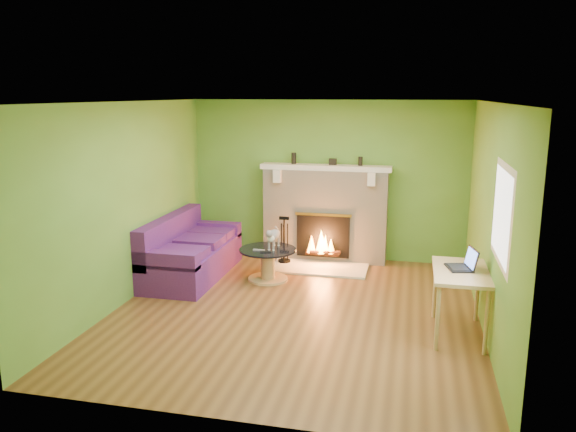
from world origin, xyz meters
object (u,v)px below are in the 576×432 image
(coffee_table, at_px, (268,262))
(desk, at_px, (461,278))
(sofa, at_px, (189,253))
(cat, at_px, (274,237))

(coffee_table, height_order, desk, desk)
(sofa, height_order, cat, sofa)
(desk, relative_size, cat, 1.96)
(coffee_table, bearing_deg, desk, -28.01)
(sofa, distance_m, desk, 4.04)
(sofa, bearing_deg, desk, -19.00)
(coffee_table, height_order, cat, cat)
(sofa, relative_size, cat, 3.82)
(sofa, bearing_deg, coffee_table, 3.47)
(coffee_table, distance_m, cat, 0.38)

